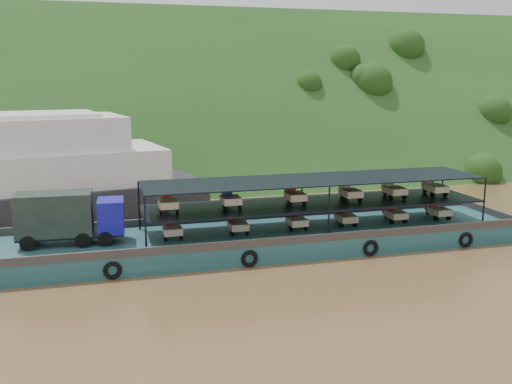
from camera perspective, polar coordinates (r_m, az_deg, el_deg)
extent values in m
plane|color=brown|center=(39.22, 4.01, -5.27)|extent=(160.00, 160.00, 0.00)
cube|color=#193513|center=(73.36, -5.40, 2.55)|extent=(140.00, 39.60, 39.60)
cube|color=#15404C|center=(38.20, 0.90, -4.76)|extent=(35.00, 7.00, 1.20)
cube|color=#592D19|center=(41.14, -0.44, -2.35)|extent=(35.00, 0.20, 0.50)
cube|color=#592D19|center=(34.85, 2.48, -4.92)|extent=(35.00, 0.20, 0.50)
cube|color=#592D19|center=(45.89, 22.24, -1.77)|extent=(0.20, 7.00, 0.50)
torus|color=black|center=(33.40, -14.15, -7.62)|extent=(1.06, 0.26, 1.06)
torus|color=black|center=(34.43, -0.64, -6.68)|extent=(1.06, 0.26, 1.06)
torus|color=black|center=(37.20, 11.41, -5.52)|extent=(1.06, 0.26, 1.06)
torus|color=black|center=(40.77, 20.25, -4.51)|extent=(1.06, 0.26, 1.06)
cylinder|color=black|center=(36.21, -21.85, -4.77)|extent=(0.93, 0.37, 0.92)
cylinder|color=black|center=(38.05, -21.40, -3.98)|extent=(0.93, 0.37, 0.92)
cylinder|color=black|center=(35.82, -16.90, -4.61)|extent=(0.93, 0.37, 0.92)
cylinder|color=black|center=(37.68, -16.69, -3.81)|extent=(0.93, 0.37, 0.92)
cylinder|color=black|center=(35.74, -14.83, -4.53)|extent=(0.93, 0.37, 0.92)
cylinder|color=black|center=(37.60, -14.73, -3.74)|extent=(0.93, 0.37, 0.92)
cube|color=black|center=(36.78, -17.95, -4.04)|extent=(6.35, 2.33, 0.18)
cube|color=#151490|center=(36.36, -14.30, -2.28)|extent=(1.67, 2.28, 2.02)
cube|color=black|center=(36.26, -13.09, -1.67)|extent=(0.15, 1.84, 0.83)
cube|color=black|center=(36.56, -19.51, -2.07)|extent=(4.52, 2.43, 2.57)
cube|color=black|center=(38.75, 5.88, -1.14)|extent=(23.00, 5.00, 0.12)
cube|color=black|center=(38.43, 5.93, 1.25)|extent=(23.00, 5.00, 0.08)
cylinder|color=black|center=(33.83, -11.00, -3.16)|extent=(0.12, 0.12, 3.30)
cylinder|color=black|center=(38.69, -11.61, -1.35)|extent=(0.12, 0.12, 3.30)
cylinder|color=black|center=(36.49, 7.30, -1.97)|extent=(0.12, 0.12, 3.30)
cylinder|color=black|center=(41.03, 4.61, -0.42)|extent=(0.12, 0.12, 3.30)
cylinder|color=black|center=(42.23, 21.85, -0.88)|extent=(0.12, 0.12, 3.30)
cylinder|color=black|center=(46.21, 18.13, 0.38)|extent=(0.12, 0.12, 3.30)
cylinder|color=black|center=(37.77, -8.63, -3.73)|extent=(0.12, 0.52, 0.52)
cylinder|color=black|center=(35.99, -9.07, -4.50)|extent=(0.14, 0.52, 0.52)
cylinder|color=black|center=(36.11, -7.49, -4.40)|extent=(0.14, 0.52, 0.52)
cube|color=beige|center=(36.29, -8.37, -3.79)|extent=(1.15, 1.50, 0.44)
cube|color=red|center=(37.35, -8.60, -3.07)|extent=(0.55, 0.80, 0.80)
cube|color=red|center=(37.03, -8.59, -2.40)|extent=(0.50, 0.10, 0.10)
cylinder|color=black|center=(38.47, -2.32, -3.32)|extent=(0.12, 0.52, 0.52)
cylinder|color=black|center=(36.67, -2.44, -4.07)|extent=(0.14, 0.52, 0.52)
cylinder|color=black|center=(36.90, -0.92, -3.96)|extent=(0.14, 0.52, 0.52)
cube|color=tan|center=(37.02, -1.81, -3.37)|extent=(1.15, 1.50, 0.44)
cube|color=#AD0B1B|center=(38.06, -2.22, -2.68)|extent=(0.55, 0.80, 0.80)
cube|color=#AD0B1B|center=(37.75, -2.16, -2.01)|extent=(0.50, 0.10, 0.10)
cylinder|color=black|center=(39.56, 3.40, -2.92)|extent=(0.12, 0.52, 0.52)
cylinder|color=black|center=(37.76, 3.56, -3.62)|extent=(0.14, 0.52, 0.52)
cylinder|color=black|center=(38.09, 4.99, -3.51)|extent=(0.14, 0.52, 0.52)
cube|color=beige|center=(38.15, 4.11, -2.94)|extent=(1.15, 1.50, 0.44)
cube|color=#B00B23|center=(39.16, 3.55, -2.29)|extent=(0.55, 0.80, 0.80)
cube|color=#B00B23|center=(38.86, 3.65, -1.64)|extent=(0.50, 0.10, 0.10)
cylinder|color=black|center=(40.83, 8.15, -2.56)|extent=(0.12, 0.52, 0.52)
cylinder|color=black|center=(39.04, 8.54, -3.23)|extent=(0.14, 0.52, 0.52)
cylinder|color=black|center=(39.45, 9.87, -3.11)|extent=(0.14, 0.52, 0.52)
cube|color=tan|center=(39.47, 9.01, -2.57)|extent=(1.15, 1.50, 0.44)
cube|color=#B30F0B|center=(40.44, 8.34, -1.95)|extent=(0.55, 0.80, 0.80)
cube|color=#B30F0B|center=(40.15, 8.48, -1.32)|extent=(0.50, 0.10, 0.10)
cylinder|color=black|center=(42.47, 12.86, -2.19)|extent=(0.12, 0.52, 0.52)
cylinder|color=black|center=(40.70, 13.44, -2.81)|extent=(0.14, 0.52, 0.52)
cylinder|color=black|center=(41.19, 14.66, -2.70)|extent=(0.14, 0.52, 0.52)
cube|color=#C4B88B|center=(41.16, 13.84, -2.18)|extent=(1.15, 1.50, 0.44)
cube|color=red|center=(42.10, 13.09, -1.60)|extent=(0.55, 0.80, 0.80)
cube|color=red|center=(41.82, 13.25, -0.99)|extent=(0.50, 0.10, 0.10)
cylinder|color=black|center=(44.21, 16.86, -1.87)|extent=(0.12, 0.52, 0.52)
cylinder|color=black|center=(42.48, 17.57, -2.44)|extent=(0.14, 0.52, 0.52)
cylinder|color=black|center=(43.02, 18.69, -2.34)|extent=(0.14, 0.52, 0.52)
cube|color=beige|center=(42.95, 17.91, -1.85)|extent=(1.15, 1.50, 0.44)
cube|color=red|center=(43.85, 17.10, -1.29)|extent=(0.55, 0.80, 0.80)
cube|color=red|center=(43.59, 17.28, -0.70)|extent=(0.50, 0.10, 0.10)
cylinder|color=black|center=(37.34, -9.03, -1.20)|extent=(0.12, 0.52, 0.52)
cylinder|color=black|center=(35.54, -9.49, -1.86)|extent=(0.14, 0.52, 0.52)
cylinder|color=black|center=(35.65, -7.90, -1.76)|extent=(0.14, 0.52, 0.52)
cube|color=beige|center=(35.86, -8.78, -1.16)|extent=(1.15, 1.50, 0.44)
cube|color=red|center=(36.94, -9.00, -0.51)|extent=(0.55, 0.80, 0.80)
cube|color=red|center=(36.64, -8.99, 0.19)|extent=(0.50, 0.10, 0.10)
cylinder|color=black|center=(37.97, -3.01, -0.86)|extent=(0.12, 0.52, 0.52)
cylinder|color=black|center=(36.15, -3.17, -1.49)|extent=(0.14, 0.52, 0.52)
cylinder|color=black|center=(36.37, -1.63, -1.39)|extent=(0.14, 0.52, 0.52)
cube|color=beige|center=(36.52, -2.53, -0.80)|extent=(1.15, 1.50, 0.44)
cube|color=#192B97|center=(37.58, -2.92, -0.18)|extent=(0.55, 0.80, 0.80)
cube|color=#192B97|center=(37.29, -2.86, 0.52)|extent=(0.50, 0.10, 0.10)
cylinder|color=black|center=(39.13, 3.26, -0.49)|extent=(0.12, 0.52, 0.52)
cylinder|color=black|center=(37.31, 3.42, -1.08)|extent=(0.14, 0.52, 0.52)
cylinder|color=black|center=(37.64, 4.86, -0.99)|extent=(0.14, 0.52, 0.52)
cube|color=#C6B98C|center=(37.72, 3.98, -0.42)|extent=(1.15, 1.50, 0.44)
cube|color=#B40C10|center=(38.75, 3.41, 0.17)|extent=(0.55, 0.80, 0.80)
cube|color=#B40C10|center=(38.47, 3.52, 0.85)|extent=(0.50, 0.10, 0.10)
cylinder|color=black|center=(40.57, 8.62, -0.18)|extent=(0.12, 0.52, 0.52)
cylinder|color=black|center=(38.77, 9.02, -0.73)|extent=(0.14, 0.52, 0.52)
cylinder|color=black|center=(39.19, 10.35, -0.65)|extent=(0.14, 0.52, 0.52)
cube|color=#C1AE89|center=(39.22, 9.49, -0.10)|extent=(1.15, 1.50, 0.44)
cube|color=#C8C28D|center=(40.21, 8.81, 0.47)|extent=(0.55, 0.80, 0.80)
cube|color=#C8C28D|center=(39.94, 8.95, 1.12)|extent=(0.50, 0.10, 0.10)
cylinder|color=black|center=(42.04, 12.78, 0.07)|extent=(0.12, 0.52, 0.52)
cylinder|color=black|center=(40.25, 13.36, -0.45)|extent=(0.14, 0.52, 0.52)
cylinder|color=black|center=(40.74, 14.59, -0.37)|extent=(0.14, 0.52, 0.52)
cube|color=#BEB486|center=(40.73, 13.76, 0.15)|extent=(1.15, 1.50, 0.44)
cube|color=beige|center=(41.68, 13.01, 0.69)|extent=(0.55, 0.80, 0.80)
cube|color=beige|center=(41.42, 13.17, 1.32)|extent=(0.50, 0.10, 0.10)
cylinder|color=black|center=(43.65, 16.54, 0.29)|extent=(0.12, 0.52, 0.52)
cylinder|color=black|center=(41.90, 17.25, -0.20)|extent=(0.14, 0.52, 0.52)
cylinder|color=black|center=(42.44, 18.39, -0.12)|extent=(0.14, 0.52, 0.52)
cube|color=beige|center=(42.39, 17.59, 0.38)|extent=(1.15, 1.50, 0.44)
cube|color=#BDB285|center=(43.31, 16.79, 0.90)|extent=(0.55, 0.80, 0.80)
cube|color=#BDB285|center=(43.06, 16.97, 1.50)|extent=(0.50, 0.10, 0.10)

